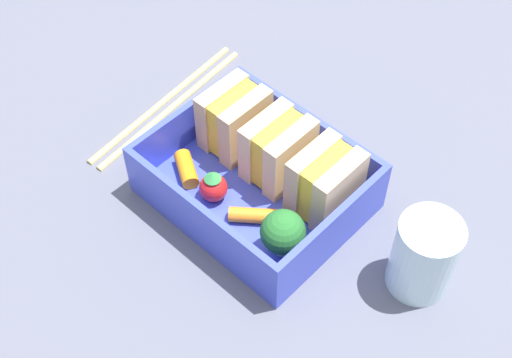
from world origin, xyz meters
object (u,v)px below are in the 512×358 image
at_px(carrot_stick_left, 255,216).
at_px(chopstick_pair, 167,103).
at_px(sandwich_center, 325,183).
at_px(strawberry_far_left, 213,187).
at_px(sandwich_center_left, 278,150).
at_px(carrot_stick_far_left, 186,169).
at_px(drinking_glass, 424,256).
at_px(sandwich_left, 234,119).
at_px(broccoli_floret, 283,232).

xyz_separation_m(carrot_stick_left, chopstick_pair, (-0.17, 0.05, -0.02)).
relative_size(sandwich_center, strawberry_far_left, 1.95).
bearing_deg(sandwich_center_left, carrot_stick_left, -67.45).
bearing_deg(carrot_stick_left, carrot_stick_far_left, -176.24).
bearing_deg(drinking_glass, sandwich_left, -179.93).
xyz_separation_m(strawberry_far_left, broccoli_floret, (0.08, -0.00, 0.02)).
bearing_deg(sandwich_center_left, carrot_stick_far_left, -134.49).
distance_m(sandwich_left, sandwich_center_left, 0.05).
height_order(sandwich_left, chopstick_pair, sandwich_left).
distance_m(strawberry_far_left, broccoli_floret, 0.08).
relative_size(sandwich_center_left, chopstick_pair, 0.30).
distance_m(sandwich_center, drinking_glass, 0.10).
xyz_separation_m(carrot_stick_left, drinking_glass, (0.13, 0.05, 0.02)).
bearing_deg(chopstick_pair, carrot_stick_left, -16.30).
distance_m(sandwich_left, broccoli_floret, 0.13).
height_order(sandwich_center_left, strawberry_far_left, sandwich_center_left).
distance_m(carrot_stick_far_left, drinking_glass, 0.22).
relative_size(broccoli_floret, chopstick_pair, 0.24).
height_order(sandwich_left, carrot_stick_far_left, sandwich_left).
bearing_deg(chopstick_pair, sandwich_center_left, 1.67).
height_order(sandwich_left, strawberry_far_left, sandwich_left).
bearing_deg(sandwich_left, drinking_glass, 0.07).
xyz_separation_m(sandwich_center_left, carrot_stick_left, (0.02, -0.05, -0.02)).
xyz_separation_m(sandwich_center_left, drinking_glass, (0.16, 0.00, -0.01)).
bearing_deg(sandwich_center, strawberry_far_left, -141.83).
height_order(carrot_stick_left, broccoli_floret, broccoli_floret).
bearing_deg(carrot_stick_far_left, carrot_stick_left, 3.76).
bearing_deg(chopstick_pair, broccoli_floret, -15.52).
relative_size(sandwich_center_left, broccoli_floret, 1.26).
height_order(sandwich_center, chopstick_pair, sandwich_center).
bearing_deg(strawberry_far_left, sandwich_left, 118.40).
relative_size(strawberry_far_left, broccoli_floret, 0.65).
bearing_deg(broccoli_floret, carrot_stick_far_left, 178.47).
bearing_deg(broccoli_floret, sandwich_center_left, 134.80).
bearing_deg(carrot_stick_left, sandwich_center, 59.23).
bearing_deg(drinking_glass, strawberry_far_left, -161.40).
height_order(sandwich_left, drinking_glass, same).
distance_m(sandwich_left, drinking_glass, 0.21).
distance_m(sandwich_left, carrot_stick_left, 0.10).
bearing_deg(sandwich_center_left, sandwich_center, 0.00).
height_order(sandwich_center, drinking_glass, same).
height_order(carrot_stick_far_left, strawberry_far_left, strawberry_far_left).
bearing_deg(strawberry_far_left, carrot_stick_far_left, 178.55).
relative_size(carrot_stick_left, broccoli_floret, 0.92).
distance_m(chopstick_pair, drinking_glass, 0.30).
height_order(carrot_stick_far_left, drinking_glass, drinking_glass).
bearing_deg(sandwich_left, sandwich_center_left, 0.00).
bearing_deg(carrot_stick_far_left, sandwich_left, 86.45).
bearing_deg(sandwich_left, broccoli_floret, -28.19).
bearing_deg(broccoli_floret, sandwich_center, 96.83).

